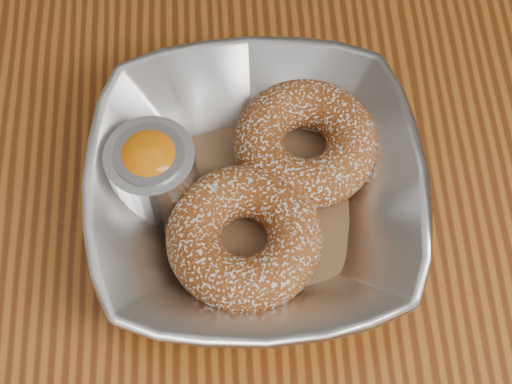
{
  "coord_description": "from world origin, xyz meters",
  "views": [
    {
      "loc": [
        0.02,
        -0.17,
        1.24
      ],
      "look_at": [
        0.04,
        0.06,
        0.78
      ],
      "focal_mm": 55.0,
      "sensor_mm": 36.0,
      "label": 1
    }
  ],
  "objects_px": {
    "ramekin": "(153,170)",
    "serving_bowl": "(256,194)",
    "table": "(212,339)",
    "donut_front": "(244,237)",
    "donut_back": "(305,143)"
  },
  "relations": [
    {
      "from": "table",
      "to": "donut_front",
      "type": "height_order",
      "value": "donut_front"
    },
    {
      "from": "donut_back",
      "to": "ramekin",
      "type": "relative_size",
      "value": 1.68
    },
    {
      "from": "donut_back",
      "to": "ramekin",
      "type": "bearing_deg",
      "value": -168.8
    },
    {
      "from": "serving_bowl",
      "to": "donut_back",
      "type": "relative_size",
      "value": 2.24
    },
    {
      "from": "table",
      "to": "serving_bowl",
      "type": "relative_size",
      "value": 5.42
    },
    {
      "from": "donut_back",
      "to": "ramekin",
      "type": "xyz_separation_m",
      "value": [
        -0.1,
        -0.02,
        0.01
      ]
    },
    {
      "from": "ramekin",
      "to": "serving_bowl",
      "type": "bearing_deg",
      "value": -13.67
    },
    {
      "from": "table",
      "to": "donut_front",
      "type": "relative_size",
      "value": 11.84
    },
    {
      "from": "table",
      "to": "donut_front",
      "type": "distance_m",
      "value": 0.13
    },
    {
      "from": "serving_bowl",
      "to": "ramekin",
      "type": "bearing_deg",
      "value": 166.33
    },
    {
      "from": "table",
      "to": "donut_front",
      "type": "xyz_separation_m",
      "value": [
        0.03,
        0.03,
        0.13
      ]
    },
    {
      "from": "donut_back",
      "to": "donut_front",
      "type": "bearing_deg",
      "value": -123.48
    },
    {
      "from": "table",
      "to": "donut_back",
      "type": "bearing_deg",
      "value": 53.41
    },
    {
      "from": "table",
      "to": "donut_back",
      "type": "xyz_separation_m",
      "value": [
        0.07,
        0.1,
        0.13
      ]
    },
    {
      "from": "serving_bowl",
      "to": "ramekin",
      "type": "xyz_separation_m",
      "value": [
        -0.07,
        0.02,
        0.01
      ]
    }
  ]
}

